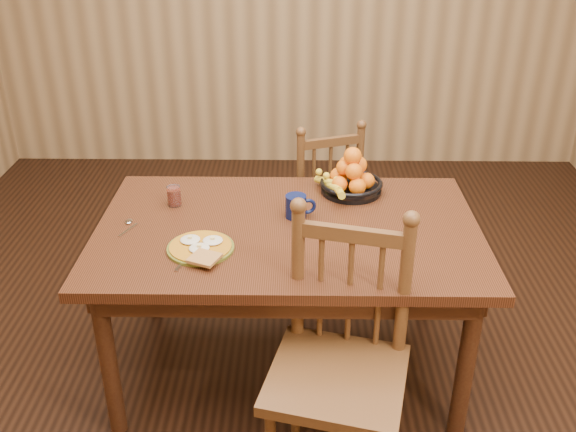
{
  "coord_description": "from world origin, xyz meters",
  "views": [
    {
      "loc": [
        0.04,
        -2.35,
        2.04
      ],
      "look_at": [
        0.0,
        0.0,
        0.8
      ],
      "focal_mm": 40.0,
      "sensor_mm": 36.0,
      "label": 1
    }
  ],
  "objects_px": {
    "breakfast_plate": "(201,247)",
    "coffee_mug": "(297,206)",
    "chair_far": "(320,198)",
    "dining_table": "(288,244)",
    "fruit_bowl": "(350,179)",
    "chair_near": "(339,365)"
  },
  "relations": [
    {
      "from": "chair_far",
      "to": "fruit_bowl",
      "type": "xyz_separation_m",
      "value": [
        0.11,
        -0.56,
        0.38
      ]
    },
    {
      "from": "dining_table",
      "to": "breakfast_plate",
      "type": "distance_m",
      "value": 0.4
    },
    {
      "from": "chair_near",
      "to": "coffee_mug",
      "type": "height_order",
      "value": "chair_near"
    },
    {
      "from": "breakfast_plate",
      "to": "coffee_mug",
      "type": "bearing_deg",
      "value": 37.33
    },
    {
      "from": "dining_table",
      "to": "chair_near",
      "type": "distance_m",
      "value": 0.63
    },
    {
      "from": "chair_far",
      "to": "chair_near",
      "type": "xyz_separation_m",
      "value": [
        0.02,
        -1.48,
        0.07
      ]
    },
    {
      "from": "chair_far",
      "to": "coffee_mug",
      "type": "relative_size",
      "value": 6.75
    },
    {
      "from": "dining_table",
      "to": "fruit_bowl",
      "type": "xyz_separation_m",
      "value": [
        0.28,
        0.34,
        0.15
      ]
    },
    {
      "from": "breakfast_plate",
      "to": "fruit_bowl",
      "type": "bearing_deg",
      "value": 41.05
    },
    {
      "from": "chair_near",
      "to": "breakfast_plate",
      "type": "xyz_separation_m",
      "value": [
        -0.53,
        0.38,
        0.26
      ]
    },
    {
      "from": "chair_far",
      "to": "breakfast_plate",
      "type": "height_order",
      "value": "chair_far"
    },
    {
      "from": "breakfast_plate",
      "to": "coffee_mug",
      "type": "distance_m",
      "value": 0.47
    },
    {
      "from": "coffee_mug",
      "to": "dining_table",
      "type": "bearing_deg",
      "value": -112.45
    },
    {
      "from": "chair_far",
      "to": "breakfast_plate",
      "type": "distance_m",
      "value": 1.25
    },
    {
      "from": "breakfast_plate",
      "to": "chair_far",
      "type": "bearing_deg",
      "value": 65.35
    },
    {
      "from": "coffee_mug",
      "to": "breakfast_plate",
      "type": "bearing_deg",
      "value": -142.67
    },
    {
      "from": "chair_far",
      "to": "chair_near",
      "type": "relative_size",
      "value": 0.87
    },
    {
      "from": "dining_table",
      "to": "fruit_bowl",
      "type": "distance_m",
      "value": 0.47
    },
    {
      "from": "breakfast_plate",
      "to": "coffee_mug",
      "type": "height_order",
      "value": "coffee_mug"
    },
    {
      "from": "chair_far",
      "to": "coffee_mug",
      "type": "xyz_separation_m",
      "value": [
        -0.13,
        -0.81,
        0.36
      ]
    },
    {
      "from": "coffee_mug",
      "to": "fruit_bowl",
      "type": "height_order",
      "value": "fruit_bowl"
    },
    {
      "from": "breakfast_plate",
      "to": "chair_near",
      "type": "bearing_deg",
      "value": -35.82
    }
  ]
}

